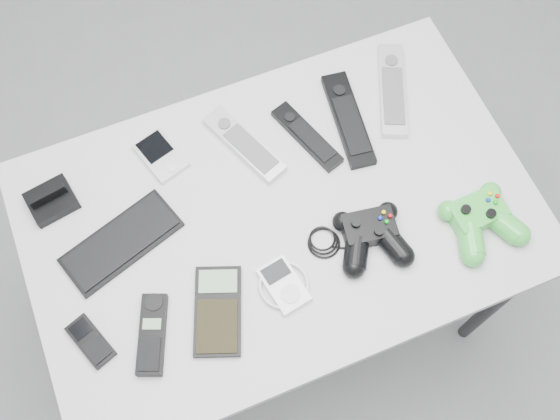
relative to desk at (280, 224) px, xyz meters
name	(u,v)px	position (x,y,z in m)	size (l,w,h in m)	color
floor	(286,315)	(0.00, -0.04, -0.65)	(3.50, 3.50, 0.00)	gray
desk	(280,224)	(0.00, 0.00, 0.00)	(1.07, 0.69, 0.71)	#ADACAF
pda_keyboard	(121,242)	(-0.33, 0.06, 0.07)	(0.25, 0.10, 0.02)	black
dock_bracket	(50,198)	(-0.44, 0.20, 0.09)	(0.09, 0.08, 0.05)	black
pda	(161,156)	(-0.19, 0.22, 0.07)	(0.07, 0.12, 0.02)	#BBBBC3
remote_silver_a	(244,144)	(-0.01, 0.18, 0.07)	(0.05, 0.21, 0.02)	#BBBBC3
remote_black_a	(307,136)	(0.12, 0.15, 0.07)	(0.04, 0.19, 0.02)	black
remote_black_b	(348,119)	(0.23, 0.15, 0.07)	(0.06, 0.24, 0.02)	black
remote_silver_b	(392,90)	(0.35, 0.18, 0.07)	(0.06, 0.24, 0.02)	silver
mobile_phone	(90,341)	(-0.44, -0.11, 0.07)	(0.05, 0.11, 0.02)	black
cordless_handset	(152,334)	(-0.33, -0.15, 0.07)	(0.05, 0.16, 0.02)	black
calculator	(218,311)	(-0.19, -0.15, 0.07)	(0.09, 0.18, 0.02)	black
mp3_player	(284,285)	(-0.05, -0.15, 0.07)	(0.10, 0.11, 0.02)	silver
controller_black	(371,234)	(0.15, -0.12, 0.09)	(0.25, 0.16, 0.05)	black
controller_green	(481,218)	(0.38, -0.18, 0.09)	(0.16, 0.17, 0.05)	#258825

